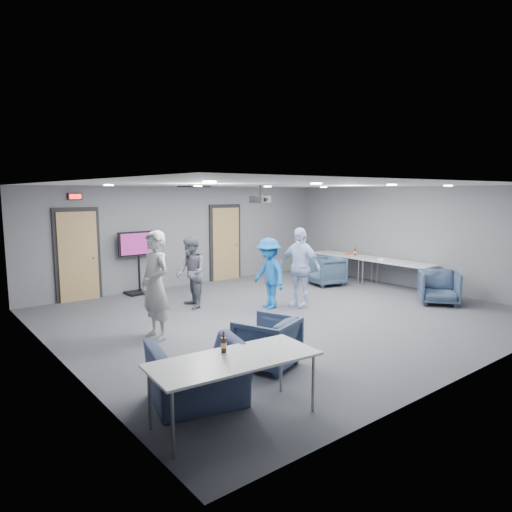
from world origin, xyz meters
TOP-DOWN VIEW (x-y plane):
  - floor at (0.00, 0.00)m, footprint 9.00×9.00m
  - ceiling at (0.00, 0.00)m, footprint 9.00×9.00m
  - wall_back at (0.00, 4.00)m, footprint 9.00×0.02m
  - wall_front at (0.00, -4.00)m, footprint 9.00×0.02m
  - wall_left at (-4.50, 0.00)m, footprint 0.02×8.00m
  - wall_right at (4.50, 0.00)m, footprint 0.02×8.00m
  - door_left at (-3.00, 3.95)m, footprint 1.06×0.17m
  - door_right at (1.20, 3.95)m, footprint 1.06×0.17m
  - exit_sign at (-3.00, 3.93)m, footprint 0.32×0.08m
  - hvac_diffuser at (-0.50, 2.80)m, footprint 0.60×0.60m
  - downlights at (0.00, 0.00)m, footprint 6.18×3.78m
  - person_a at (-2.86, 0.21)m, footprint 0.51×0.73m
  - person_b at (-1.28, 1.70)m, footprint 0.76×0.89m
  - person_c at (0.69, 0.32)m, footprint 0.70×1.12m
  - person_d at (0.06, 0.62)m, footprint 0.67×1.06m
  - chair_right_a at (2.90, 1.55)m, footprint 1.04×1.02m
  - chair_right_c at (3.35, -1.52)m, footprint 1.18×1.18m
  - chair_front_a at (-2.17, -2.00)m, footprint 1.03×1.04m
  - chair_front_b at (-3.58, -2.40)m, footprint 1.34×1.23m
  - table_right_a at (4.00, 1.91)m, footprint 0.76×1.83m
  - table_right_b at (4.00, 0.01)m, footprint 0.81×1.95m
  - table_front_left at (-3.48, -3.00)m, footprint 1.98×0.97m
  - bottle_front at (-3.47, -2.78)m, footprint 0.07×0.07m
  - bottle_right at (4.11, 1.55)m, footprint 0.07×0.07m
  - snack_box at (3.98, 1.73)m, footprint 0.19×0.14m
  - wrapper at (3.94, 0.46)m, footprint 0.23×0.16m
  - tv_stand at (-1.58, 3.75)m, footprint 1.03×0.49m
  - projector at (-0.28, 0.50)m, footprint 0.45×0.42m

SIDE VIEW (x-z plane):
  - floor at x=0.00m, z-range 0.00..0.00m
  - chair_front_b at x=-3.58m, z-range 0.00..0.74m
  - chair_front_a at x=-2.17m, z-range 0.00..0.74m
  - chair_right_c at x=3.35m, z-range 0.00..0.78m
  - chair_right_a at x=2.90m, z-range 0.00..0.78m
  - table_right_a at x=4.00m, z-range 0.32..1.05m
  - table_front_left at x=-3.48m, z-range 0.32..1.05m
  - table_right_b at x=4.00m, z-range 0.32..1.05m
  - snack_box at x=3.98m, z-range 0.73..0.77m
  - wrapper at x=3.94m, z-range 0.73..0.78m
  - person_d at x=0.06m, z-range 0.00..1.56m
  - person_b at x=-1.28m, z-range 0.00..1.59m
  - bottle_front at x=-3.47m, z-range 0.70..0.95m
  - bottle_right at x=4.11m, z-range 0.70..0.95m
  - person_c at x=0.69m, z-range 0.00..1.78m
  - tv_stand at x=-1.58m, z-range 0.11..1.69m
  - person_a at x=-2.86m, z-range 0.00..1.90m
  - door_left at x=-3.00m, z-range -0.05..2.19m
  - door_right at x=1.20m, z-range -0.05..2.19m
  - wall_back at x=0.00m, z-range 0.00..2.70m
  - wall_front at x=0.00m, z-range 0.00..2.70m
  - wall_left at x=-4.50m, z-range 0.00..2.70m
  - wall_right at x=4.50m, z-range 0.00..2.70m
  - projector at x=-0.28m, z-range 2.22..2.59m
  - exit_sign at x=-3.00m, z-range 2.37..2.53m
  - downlights at x=0.00m, z-range 2.67..2.69m
  - hvac_diffuser at x=-0.50m, z-range 2.67..2.70m
  - ceiling at x=0.00m, z-range 2.70..2.70m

